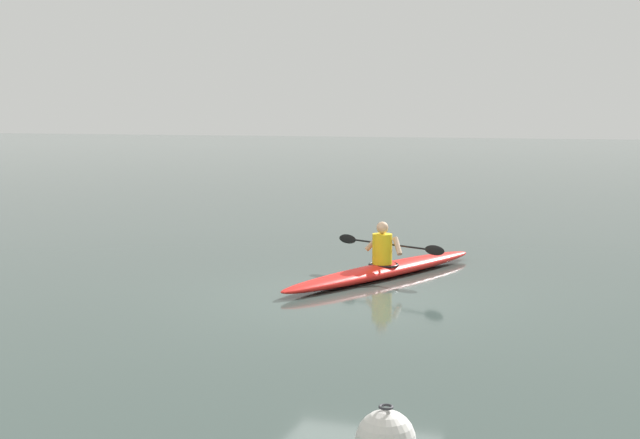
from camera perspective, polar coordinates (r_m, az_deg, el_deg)
ground_plane at (r=13.54m, az=2.14°, el=-5.31°), size 160.00×160.00×0.00m
kayak at (r=15.41m, az=4.24°, el=-3.32°), size 2.60×4.99×0.24m
kayaker at (r=15.30m, az=4.15°, el=-1.74°), size 2.16×0.96×0.75m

